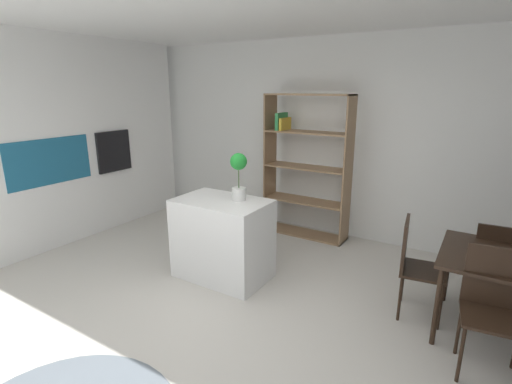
% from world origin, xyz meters
% --- Properties ---
extents(ground_plane, '(10.07, 10.07, 0.00)m').
position_xyz_m(ground_plane, '(0.00, 0.00, 0.00)').
color(ground_plane, beige).
extents(back_partition, '(7.31, 0.06, 2.82)m').
position_xyz_m(back_partition, '(0.00, 2.72, 1.41)').
color(back_partition, white).
rests_on(back_partition, ground_plane).
extents(tall_cabinet_run_left, '(0.66, 4.95, 2.82)m').
position_xyz_m(tall_cabinet_run_left, '(-3.27, 0.00, 1.41)').
color(tall_cabinet_run_left, white).
rests_on(tall_cabinet_run_left, ground_plane).
extents(cabinet_niche_splashback, '(0.01, 1.13, 0.60)m').
position_xyz_m(cabinet_niche_splashback, '(-2.93, 0.21, 1.19)').
color(cabinet_niche_splashback, '#1E6084').
rests_on(cabinet_niche_splashback, ground_plane).
extents(built_in_oven, '(0.06, 0.57, 0.61)m').
position_xyz_m(built_in_oven, '(-2.92, 1.20, 1.19)').
color(built_in_oven, black).
rests_on(built_in_oven, ground_plane).
extents(kitchen_island, '(1.03, 0.67, 0.92)m').
position_xyz_m(kitchen_island, '(-0.52, 0.71, 0.46)').
color(kitchen_island, white).
rests_on(kitchen_island, ground_plane).
extents(potted_plant_on_island, '(0.18, 0.18, 0.52)m').
position_xyz_m(potted_plant_on_island, '(-0.36, 0.82, 1.23)').
color(potted_plant_on_island, white).
rests_on(potted_plant_on_island, kitchen_island).
extents(open_bookshelf, '(1.23, 0.37, 2.04)m').
position_xyz_m(open_bookshelf, '(-0.29, 2.40, 1.06)').
color(open_bookshelf, '#997551').
rests_on(open_bookshelf, ground_plane).
extents(dining_table, '(0.92, 0.93, 0.75)m').
position_xyz_m(dining_table, '(2.14, 1.08, 0.67)').
color(dining_table, black).
rests_on(dining_table, ground_plane).
extents(dining_chair_island_side, '(0.45, 0.48, 0.94)m').
position_xyz_m(dining_chair_island_side, '(1.46, 1.07, 0.56)').
color(dining_chair_island_side, black).
rests_on(dining_chair_island_side, ground_plane).
extents(dining_chair_near, '(0.50, 0.45, 0.98)m').
position_xyz_m(dining_chair_near, '(2.12, 0.59, 0.59)').
color(dining_chair_near, black).
rests_on(dining_chair_near, ground_plane).
extents(dining_chair_far, '(0.45, 0.45, 0.89)m').
position_xyz_m(dining_chair_far, '(2.14, 1.58, 0.54)').
color(dining_chair_far, black).
rests_on(dining_chair_far, ground_plane).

